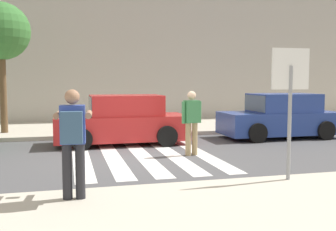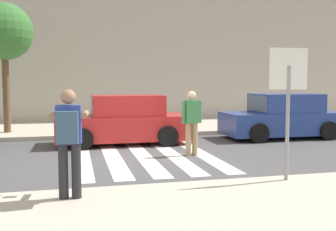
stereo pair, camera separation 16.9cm
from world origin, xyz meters
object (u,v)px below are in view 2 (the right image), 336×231
at_px(stop_sign, 288,85).
at_px(street_tree_west, 4,33).
at_px(photographer_with_backpack, 69,134).
at_px(pedestrian_crossing, 192,119).
at_px(parked_car_red, 124,121).
at_px(parked_car_blue, 283,117).

height_order(stop_sign, street_tree_west, street_tree_west).
distance_m(photographer_with_backpack, street_tree_west, 9.47).
xyz_separation_m(stop_sign, pedestrian_crossing, (-0.80, 3.44, -0.95)).
height_order(stop_sign, pedestrian_crossing, stop_sign).
height_order(parked_car_red, parked_car_blue, same).
relative_size(stop_sign, photographer_with_backpack, 1.42).
relative_size(stop_sign, parked_car_blue, 0.60).
height_order(stop_sign, photographer_with_backpack, stop_sign).
xyz_separation_m(stop_sign, parked_car_red, (-2.32, 5.81, -1.20)).
xyz_separation_m(stop_sign, parked_car_blue, (3.23, 5.81, -1.20)).
height_order(stop_sign, parked_car_blue, stop_sign).
distance_m(photographer_with_backpack, pedestrian_crossing, 4.87).
bearing_deg(parked_car_red, stop_sign, -68.22).
xyz_separation_m(pedestrian_crossing, parked_car_red, (-1.52, 2.37, -0.25)).
height_order(photographer_with_backpack, pedestrian_crossing, photographer_with_backpack).
bearing_deg(street_tree_west, stop_sign, -53.99).
relative_size(photographer_with_backpack, parked_car_red, 0.42).
height_order(photographer_with_backpack, street_tree_west, street_tree_west).
bearing_deg(photographer_with_backpack, pedestrian_crossing, 49.96).
xyz_separation_m(photographer_with_backpack, street_tree_west, (-2.28, 8.83, 2.53)).
bearing_deg(pedestrian_crossing, stop_sign, -76.89).
bearing_deg(parked_car_red, pedestrian_crossing, -57.32).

